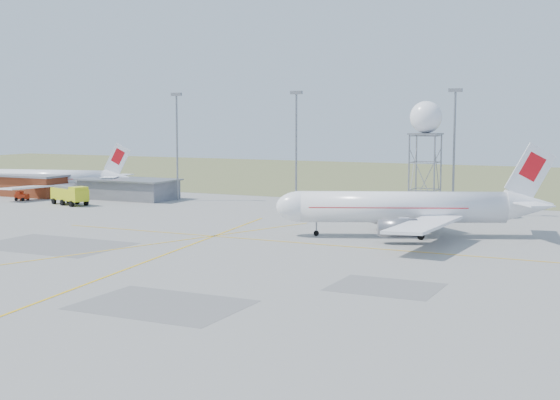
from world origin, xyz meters
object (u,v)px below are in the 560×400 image
at_px(airliner_main, 407,208).
at_px(fire_truck, 70,196).
at_px(airliner_far, 55,179).
at_px(radar_tower, 425,152).
at_px(baggage_tug, 22,197).

relative_size(airliner_main, fire_truck, 3.86).
relative_size(airliner_far, radar_tower, 1.71).
xyz_separation_m(radar_tower, baggage_tug, (-75.80, -10.03, -9.68)).
bearing_deg(airliner_main, baggage_tug, -31.54).
xyz_separation_m(airliner_main, fire_truck, (-66.00, 9.68, -2.19)).
bearing_deg(airliner_far, baggage_tug, 84.35).
relative_size(airliner_far, fire_truck, 3.43).
distance_m(radar_tower, fire_truck, 64.15).
xyz_separation_m(fire_truck, baggage_tug, (-13.31, 1.60, -0.99)).
bearing_deg(airliner_main, fire_truck, -31.79).
relative_size(airliner_main, airliner_far, 1.12).
height_order(airliner_far, radar_tower, radar_tower).
bearing_deg(fire_truck, airliner_far, 159.18).
distance_m(airliner_far, fire_truck, 19.57).
height_order(radar_tower, baggage_tug, radar_tower).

